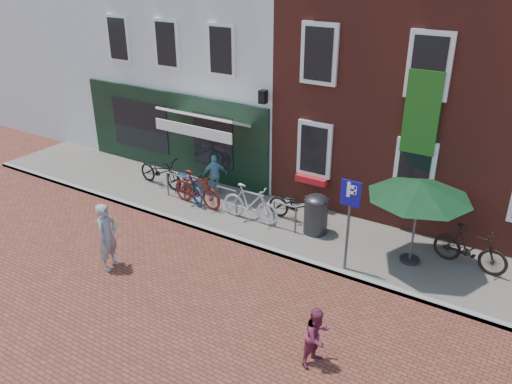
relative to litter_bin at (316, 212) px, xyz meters
The scene contains 17 objects.
ground 2.15m from the litter_bin, 130.55° to the right, with size 80.00×80.00×0.00m, color brown.
sidewalk 0.75m from the litter_bin, behind, with size 24.00×3.00×0.10m, color slate.
building_stucco 9.16m from the litter_bin, 139.09° to the left, with size 8.00×8.00×9.00m, color silver.
building_brick_mid 6.97m from the litter_bin, 82.82° to the left, with size 6.00×8.00×10.00m, color maroon.
filler_left 15.32m from the litter_bin, 158.40° to the left, with size 7.00×8.00×9.00m, color silver.
litter_bin is the anchor object (origin of this frame).
parking_sign 2.20m from the litter_bin, 41.61° to the right, with size 0.50×0.08×2.43m.
parasol 3.13m from the litter_bin, ahead, with size 2.57×2.57×2.38m.
woman 5.65m from the litter_bin, 131.32° to the right, with size 0.65×0.43×1.78m, color gray.
boy 5.06m from the litter_bin, 63.77° to the right, with size 0.62×0.48×1.27m, color maroon.
cafe_person 3.99m from the litter_bin, behind, with size 0.79×0.33×1.35m, color #67ADC0.
bicycle_0 5.89m from the litter_bin, behind, with size 0.67×1.91×1.01m, color black.
bicycle_1 3.91m from the litter_bin, behind, with size 0.52×1.86×1.12m, color #5F120C.
bicycle_2 4.44m from the litter_bin, behind, with size 0.67×1.91×1.01m, color navy.
bicycle_3 1.99m from the litter_bin, 169.36° to the right, with size 0.52×1.86×1.12m, color #AEAEB1.
bicycle_4 0.80m from the litter_bin, 157.38° to the left, with size 0.67×1.91×1.01m, color black.
bicycle_5 4.09m from the litter_bin, ahead, with size 0.52×1.86×1.12m, color black.
Camera 1 is at (6.69, -10.28, 7.38)m, focal length 36.27 mm.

